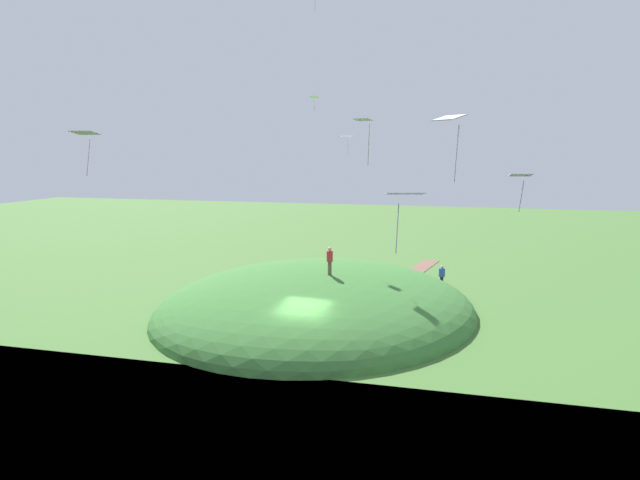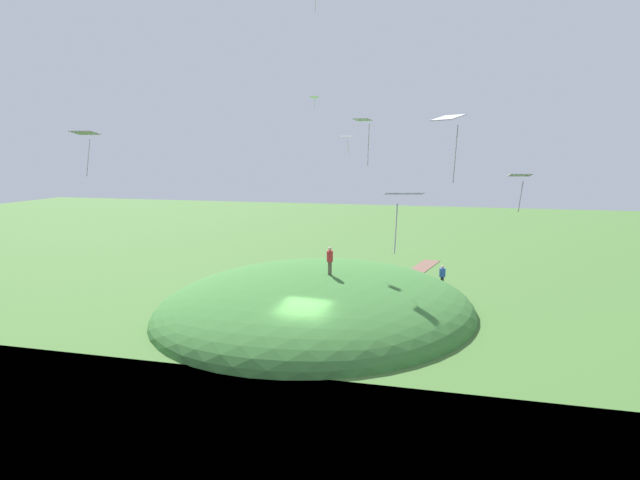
% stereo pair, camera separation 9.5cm
% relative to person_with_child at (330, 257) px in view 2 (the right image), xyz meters
% --- Properties ---
extents(ground_plane, '(160.00, 160.00, 0.00)m').
position_rel_person_with_child_xyz_m(ground_plane, '(-5.74, -0.06, -3.68)').
color(ground_plane, '#467031').
extents(grass_hill, '(22.91, 19.75, 5.29)m').
position_rel_person_with_child_xyz_m(grass_hill, '(1.16, 1.13, -3.68)').
color(grass_hill, '#3B7532').
rests_on(grass_hill, ground_plane).
extents(dirt_path, '(10.32, 3.17, 0.04)m').
position_rel_person_with_child_xyz_m(dirt_path, '(15.14, -3.80, -3.66)').
color(dirt_path, brown).
rests_on(dirt_path, ground_plane).
extents(person_with_child, '(0.52, 0.52, 1.69)m').
position_rel_person_with_child_xyz_m(person_with_child, '(0.00, 0.00, 0.00)').
color(person_with_child, brown).
rests_on(person_with_child, grass_hill).
extents(person_walking_path, '(0.63, 0.63, 1.62)m').
position_rel_person_with_child_xyz_m(person_walking_path, '(9.76, -6.14, -2.68)').
color(person_walking_path, black).
rests_on(person_walking_path, ground_plane).
extents(kite_1, '(1.12, 1.37, 1.91)m').
position_rel_person_with_child_xyz_m(kite_1, '(-15.06, -6.12, 4.92)').
color(kite_1, white).
extents(kite_2, '(0.75, 0.90, 2.14)m').
position_rel_person_with_child_xyz_m(kite_2, '(-6.51, -3.22, 7.53)').
color(kite_2, silver).
extents(kite_3, '(0.85, 1.05, 1.21)m').
position_rel_person_with_child_xyz_m(kite_3, '(5.13, 0.16, 7.22)').
color(kite_3, white).
extents(kite_4, '(0.71, 0.81, 1.14)m').
position_rel_person_with_child_xyz_m(kite_4, '(9.73, 3.67, 10.23)').
color(kite_4, white).
extents(kite_7, '(0.67, 0.87, 1.41)m').
position_rel_person_with_child_xyz_m(kite_7, '(-10.33, -9.87, 5.33)').
color(kite_7, silver).
extents(kite_8, '(0.84, 1.19, 2.05)m').
position_rel_person_with_child_xyz_m(kite_8, '(-10.03, 8.99, 7.04)').
color(kite_8, silver).
extents(kite_10, '(1.14, 1.16, 2.21)m').
position_rel_person_with_child_xyz_m(kite_10, '(-13.41, -7.37, 7.24)').
color(kite_10, silver).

